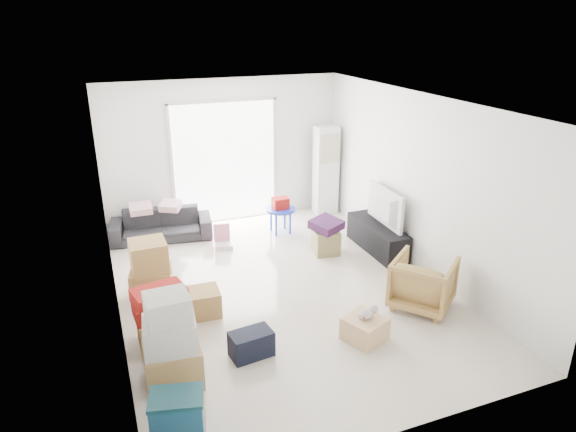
# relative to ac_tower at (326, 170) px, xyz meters

# --- Properties ---
(room_shell) EXTENTS (4.98, 6.48, 3.18)m
(room_shell) POSITION_rel_ac_tower_xyz_m (-1.95, -2.65, 0.48)
(room_shell) COLOR beige
(room_shell) RESTS_ON ground
(sliding_door) EXTENTS (2.10, 0.04, 2.33)m
(sliding_door) POSITION_rel_ac_tower_xyz_m (-1.95, 0.33, 0.37)
(sliding_door) COLOR white
(sliding_door) RESTS_ON room_shell
(ac_tower) EXTENTS (0.45, 0.30, 1.75)m
(ac_tower) POSITION_rel_ac_tower_xyz_m (0.00, 0.00, 0.00)
(ac_tower) COLOR white
(ac_tower) RESTS_ON room_shell
(tv_console) EXTENTS (0.42, 1.41, 0.47)m
(tv_console) POSITION_rel_ac_tower_xyz_m (0.05, -1.98, -0.64)
(tv_console) COLOR black
(tv_console) RESTS_ON room_shell
(television) EXTENTS (0.66, 1.10, 0.14)m
(television) POSITION_rel_ac_tower_xyz_m (0.05, -1.98, -0.34)
(television) COLOR black
(television) RESTS_ON tv_console
(sofa) EXTENTS (1.81, 0.76, 0.68)m
(sofa) POSITION_rel_ac_tower_xyz_m (-3.28, -0.15, -0.53)
(sofa) COLOR #2A2A2F
(sofa) RESTS_ON room_shell
(pillow_left) EXTENTS (0.41, 0.32, 0.13)m
(pillow_left) POSITION_rel_ac_tower_xyz_m (-3.60, -0.12, -0.13)
(pillow_left) COLOR #E0A3B3
(pillow_left) RESTS_ON sofa
(pillow_right) EXTENTS (0.49, 0.46, 0.13)m
(pillow_right) POSITION_rel_ac_tower_xyz_m (-3.10, -0.16, -0.12)
(pillow_right) COLOR #E0A3B3
(pillow_right) RESTS_ON sofa
(armchair) EXTENTS (1.04, 1.05, 0.79)m
(armchair) POSITION_rel_ac_tower_xyz_m (-0.32, -3.79, -0.48)
(armchair) COLOR #A67D49
(armchair) RESTS_ON room_shell
(storage_bins) EXTENTS (0.55, 0.45, 0.56)m
(storage_bins) POSITION_rel_ac_tower_xyz_m (-3.85, -5.04, -0.59)
(storage_bins) COLOR navy
(storage_bins) RESTS_ON room_shell
(box_stack_a) EXTENTS (0.61, 0.52, 1.08)m
(box_stack_a) POSITION_rel_ac_tower_xyz_m (-3.75, -4.14, -0.39)
(box_stack_a) COLOR tan
(box_stack_a) RESTS_ON room_shell
(box_stack_b) EXTENTS (0.66, 0.57, 0.76)m
(box_stack_b) POSITION_rel_ac_tower_xyz_m (-3.75, -3.38, -0.52)
(box_stack_b) COLOR tan
(box_stack_b) RESTS_ON room_shell
(box_stack_c) EXTENTS (0.64, 0.57, 0.84)m
(box_stack_c) POSITION_rel_ac_tower_xyz_m (-3.72, -2.16, -0.47)
(box_stack_c) COLOR tan
(box_stack_c) RESTS_ON room_shell
(loose_box) EXTENTS (0.44, 0.44, 0.35)m
(loose_box) POSITION_rel_ac_tower_xyz_m (-3.14, -2.89, -0.70)
(loose_box) COLOR tan
(loose_box) RESTS_ON room_shell
(duffel_bag) EXTENTS (0.52, 0.35, 0.31)m
(duffel_bag) POSITION_rel_ac_tower_xyz_m (-2.82, -3.99, -0.72)
(duffel_bag) COLOR black
(duffel_bag) RESTS_ON room_shell
(ottoman) EXTENTS (0.46, 0.46, 0.40)m
(ottoman) POSITION_rel_ac_tower_xyz_m (-0.81, -1.77, -0.67)
(ottoman) COLOR #9D8E5B
(ottoman) RESTS_ON room_shell
(blanket) EXTENTS (0.59, 0.59, 0.14)m
(blanket) POSITION_rel_ac_tower_xyz_m (-0.81, -1.77, -0.40)
(blanket) COLOR #411D4A
(blanket) RESTS_ON ottoman
(kids_table) EXTENTS (0.55, 0.55, 0.67)m
(kids_table) POSITION_rel_ac_tower_xyz_m (-1.21, -0.67, -0.39)
(kids_table) COLOR #1C34D0
(kids_table) RESTS_ON room_shell
(toy_walker) EXTENTS (0.34, 0.31, 0.40)m
(toy_walker) POSITION_rel_ac_tower_xyz_m (-2.36, -0.90, -0.76)
(toy_walker) COLOR silver
(toy_walker) RESTS_ON room_shell
(wood_crate) EXTENTS (0.58, 0.58, 0.30)m
(wood_crate) POSITION_rel_ac_tower_xyz_m (-1.43, -4.19, -0.73)
(wood_crate) COLOR #E0B981
(wood_crate) RESTS_ON room_shell
(plush_bunny) EXTENTS (0.29, 0.16, 0.14)m
(plush_bunny) POSITION_rel_ac_tower_xyz_m (-1.40, -4.18, -0.51)
(plush_bunny) COLOR #B2ADA8
(plush_bunny) RESTS_ON wood_crate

